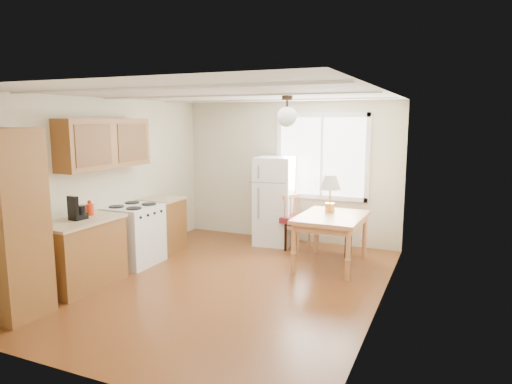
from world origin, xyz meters
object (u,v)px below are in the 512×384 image
Objects in this scene: dining_table at (331,222)px; bench at (318,222)px; chair at (294,219)px; refrigerator at (274,201)px.

bench is at bearing 122.49° from dining_table.
bench is 0.42m from chair.
dining_table is 1.02m from chair.
refrigerator reaches higher than dining_table.
dining_table is at bearing -39.54° from refrigerator.
chair is at bearing -29.54° from refrigerator.
dining_table reaches higher than bench.
refrigerator is 1.47m from dining_table.
refrigerator is at bearing -178.96° from chair.
bench is 1.36× the size of chair.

